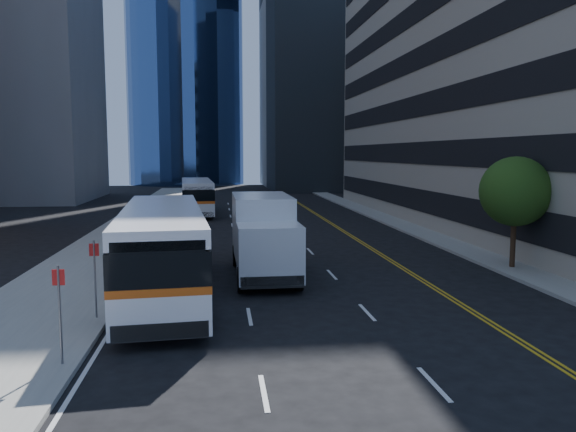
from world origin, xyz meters
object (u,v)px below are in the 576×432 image
at_px(street_tree, 515,192).
at_px(bus_front, 163,248).
at_px(box_truck, 264,234).
at_px(bus_rear, 197,196).

height_order(street_tree, bus_front, street_tree).
bearing_deg(box_truck, bus_front, -145.43).
height_order(bus_rear, box_truck, box_truck).
bearing_deg(box_truck, bus_rear, 98.02).
height_order(street_tree, box_truck, street_tree).
relative_size(bus_rear, box_truck, 1.61).
xyz_separation_m(bus_front, box_truck, (4.07, 2.85, 0.02)).
distance_m(street_tree, bus_front, 15.94).
bearing_deg(street_tree, box_truck, 179.25).
distance_m(bus_rear, box_truck, 26.39).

